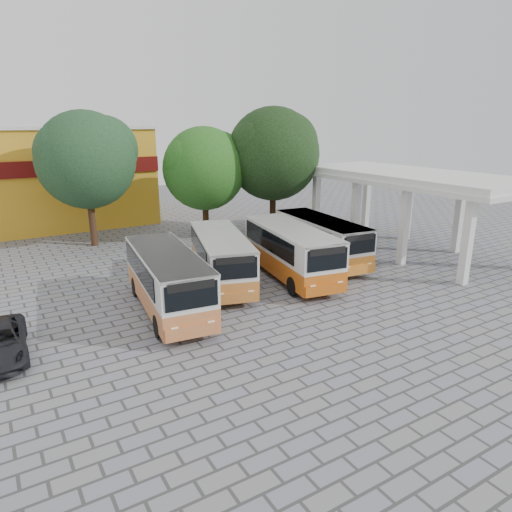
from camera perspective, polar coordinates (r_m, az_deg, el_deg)
ground at (r=23.63m, az=8.16°, el=-5.05°), size 90.00×90.00×0.00m
terminal_shelter at (r=32.49m, az=18.66°, el=9.10°), size 6.80×15.80×5.40m
shophouse_block at (r=43.22m, az=-27.18°, el=8.79°), size 20.40×10.40×8.30m
bus_far_left at (r=21.52m, az=-11.01°, el=-2.67°), size 3.32×8.17×2.86m
bus_centre_left at (r=24.75m, az=-4.38°, el=0.02°), size 4.47×8.19×2.78m
bus_centre_right at (r=25.77m, az=4.36°, el=0.88°), size 3.79×8.47×2.93m
bus_far_right at (r=28.79m, az=8.11°, el=2.29°), size 3.20×8.03×2.81m
tree_left at (r=34.09m, az=-20.37°, el=11.56°), size 7.03×6.69×9.41m
tree_middle at (r=34.48m, az=-6.40°, el=11.13°), size 6.42×6.11×8.31m
tree_right at (r=35.40m, az=2.27°, el=12.99°), size 7.35×7.00×9.73m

